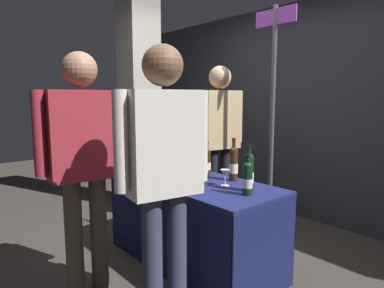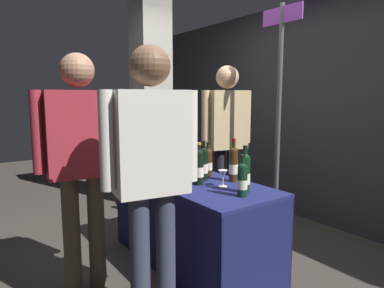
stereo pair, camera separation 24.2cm
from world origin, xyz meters
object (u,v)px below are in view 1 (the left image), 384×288
booth_signpost (273,106)px  wine_glass_near_vendor (141,161)px  featured_wine_bottle (200,166)px  display_bottle_0 (249,171)px  flower_vase (172,166)px  taster_foreground_right (83,152)px  wine_glass_near_taster (225,174)px  tasting_table (192,206)px  concrete_pillar (139,86)px  vendor_presenter (219,131)px  wine_glass_mid (145,162)px

booth_signpost → wine_glass_near_vendor: bearing=-124.0°
featured_wine_bottle → display_bottle_0: size_ratio=0.97×
flower_vase → taster_foreground_right: 0.81m
wine_glass_near_vendor → wine_glass_near_taster: size_ratio=0.96×
booth_signpost → tasting_table: bearing=-96.7°
concrete_pillar → display_bottle_0: size_ratio=9.05×
featured_wine_bottle → taster_foreground_right: taster_foreground_right is taller
wine_glass_near_vendor → taster_foreground_right: size_ratio=0.07×
wine_glass_near_vendor → vendor_presenter: size_ratio=0.07×
tasting_table → taster_foreground_right: size_ratio=0.91×
concrete_pillar → wine_glass_near_vendor: bearing=-32.1°
concrete_pillar → wine_glass_mid: bearing=-30.4°
featured_wine_bottle → flower_vase: (-0.31, -0.04, -0.04)m
vendor_presenter → taster_foreground_right: vendor_presenter is taller
wine_glass_near_vendor → flower_vase: bearing=3.5°
featured_wine_bottle → booth_signpost: booth_signpost is taller
tasting_table → featured_wine_bottle: (0.16, -0.05, 0.37)m
wine_glass_near_taster → flower_vase: 0.49m
tasting_table → featured_wine_bottle: bearing=-17.1°
tasting_table → featured_wine_bottle: size_ratio=4.64×
vendor_presenter → booth_signpost: booth_signpost is taller
concrete_pillar → tasting_table: size_ratio=2.00×
flower_vase → vendor_presenter: vendor_presenter is taller
concrete_pillar → wine_glass_near_taster: 2.16m
tasting_table → taster_foreground_right: 1.03m
display_bottle_0 → wine_glass_near_vendor: 1.15m
flower_vase → taster_foreground_right: size_ratio=0.22×
taster_foreground_right → booth_signpost: size_ratio=0.76×
wine_glass_near_taster → wine_glass_near_vendor: bearing=-168.6°
featured_wine_bottle → wine_glass_near_vendor: size_ratio=2.69×
display_bottle_0 → wine_glass_near_taster: size_ratio=2.65×
display_bottle_0 → wine_glass_mid: display_bottle_0 is taller
wine_glass_near_vendor → vendor_presenter: (0.15, 0.90, 0.23)m
tasting_table → taster_foreground_right: (-0.13, -0.87, 0.53)m
wine_glass_mid → flower_vase: size_ratio=0.41×
display_bottle_0 → tasting_table: bearing=-171.0°
tasting_table → wine_glass_near_taster: wine_glass_near_taster is taller
flower_vase → featured_wine_bottle: bearing=8.3°
display_bottle_0 → taster_foreground_right: taster_foreground_right is taller
taster_foreground_right → booth_signpost: 1.84m
wine_glass_mid → featured_wine_bottle: bearing=13.9°
display_bottle_0 → flower_vase: 0.71m
flower_vase → booth_signpost: (0.26, 1.02, 0.50)m
wine_glass_mid → booth_signpost: booth_signpost is taller
display_bottle_0 → wine_glass_near_vendor: size_ratio=2.77×
wine_glass_mid → taster_foreground_right: 0.76m
tasting_table → wine_glass_near_vendor: 0.69m
featured_wine_bottle → wine_glass_mid: bearing=-166.1°
taster_foreground_right → wine_glass_near_vendor: bearing=38.7°
featured_wine_bottle → wine_glass_near_vendor: bearing=-174.5°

